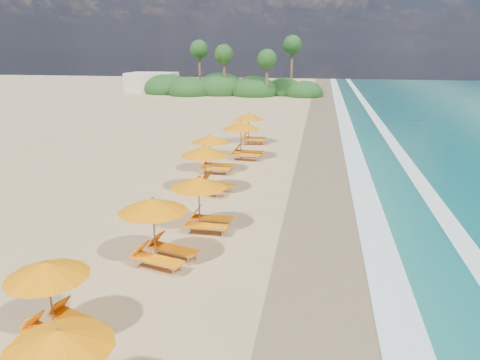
{
  "coord_description": "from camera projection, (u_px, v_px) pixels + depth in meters",
  "views": [
    {
      "loc": [
        3.26,
        -18.41,
        6.77
      ],
      "look_at": [
        0.0,
        0.0,
        1.2
      ],
      "focal_mm": 33.99,
      "sensor_mm": 36.0,
      "label": 1
    }
  ],
  "objects": [
    {
      "name": "ground",
      "position": [
        240.0,
        206.0,
        19.85
      ],
      "size": [
        160.0,
        160.0,
        0.0
      ],
      "primitive_type": "plane",
      "color": "tan",
      "rests_on": "ground"
    },
    {
      "name": "wet_sand",
      "position": [
        333.0,
        212.0,
        19.18
      ],
      "size": [
        4.0,
        160.0,
        0.01
      ],
      "primitive_type": "cube",
      "color": "#7E694B",
      "rests_on": "ground"
    },
    {
      "name": "surf_foam",
      "position": [
        400.0,
        215.0,
        18.72
      ],
      "size": [
        4.0,
        160.0,
        0.01
      ],
      "color": "white",
      "rests_on": "ground"
    },
    {
      "name": "station_1",
      "position": [
        54.0,
        295.0,
        10.68
      ],
      "size": [
        2.57,
        2.52,
        2.0
      ],
      "rotation": [
        0.0,
        0.0,
        -0.36
      ],
      "color": "olive",
      "rests_on": "ground"
    },
    {
      "name": "station_2",
      "position": [
        159.0,
        227.0,
        14.34
      ],
      "size": [
        2.8,
        2.72,
        2.25
      ],
      "rotation": [
        0.0,
        0.0,
        -0.27
      ],
      "color": "olive",
      "rests_on": "ground"
    },
    {
      "name": "station_3",
      "position": [
        203.0,
        200.0,
        17.0
      ],
      "size": [
        2.33,
        2.16,
        2.14
      ],
      "rotation": [
        0.0,
        0.0,
        -0.03
      ],
      "color": "olive",
      "rests_on": "ground"
    },
    {
      "name": "station_4",
      "position": [
        208.0,
        166.0,
        21.38
      ],
      "size": [
        2.96,
        2.92,
        2.29
      ],
      "rotation": [
        0.0,
        0.0,
        -0.37
      ],
      "color": "olive",
      "rests_on": "ground"
    },
    {
      "name": "station_5",
      "position": [
        213.0,
        151.0,
        24.82
      ],
      "size": [
        2.37,
        2.2,
        2.17
      ],
      "rotation": [
        0.0,
        0.0,
        -0.03
      ],
      "color": "olive",
      "rests_on": "ground"
    },
    {
      "name": "station_6",
      "position": [
        244.0,
        138.0,
        27.78
      ],
      "size": [
        2.67,
        2.49,
        2.38
      ],
      "rotation": [
        0.0,
        0.0,
        -0.07
      ],
      "color": "olive",
      "rests_on": "ground"
    },
    {
      "name": "station_7",
      "position": [
        251.0,
        126.0,
        32.16
      ],
      "size": [
        2.55,
        2.4,
        2.22
      ],
      "rotation": [
        0.0,
        0.0,
        0.1
      ],
      "color": "olive",
      "rests_on": "ground"
    },
    {
      "name": "treeline",
      "position": [
        227.0,
        88.0,
        64.18
      ],
      "size": [
        25.8,
        8.8,
        9.74
      ],
      "color": "#163D14",
      "rests_on": "ground"
    },
    {
      "name": "beach_building",
      "position": [
        152.0,
        82.0,
        68.43
      ],
      "size": [
        7.0,
        5.0,
        2.8
      ],
      "primitive_type": "cube",
      "color": "beige",
      "rests_on": "ground"
    }
  ]
}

